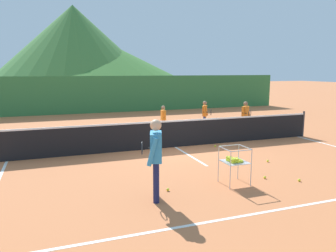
# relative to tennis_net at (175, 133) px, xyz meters

# --- Properties ---
(ground_plane) EXTENTS (120.00, 120.00, 0.00)m
(ground_plane) POSITION_rel_tennis_net_xyz_m (0.00, 0.00, -0.50)
(ground_plane) COLOR #C67042
(line_baseline_near) EXTENTS (10.92, 0.08, 0.01)m
(line_baseline_near) POSITION_rel_tennis_net_xyz_m (0.00, -5.67, -0.50)
(line_baseline_near) COLOR white
(line_baseline_near) RESTS_ON ground
(line_baseline_far) EXTENTS (10.92, 0.08, 0.01)m
(line_baseline_far) POSITION_rel_tennis_net_xyz_m (0.00, 5.77, -0.50)
(line_baseline_far) COLOR white
(line_baseline_far) RESTS_ON ground
(line_sideline_west) EXTENTS (0.08, 11.45, 0.01)m
(line_sideline_west) POSITION_rel_tennis_net_xyz_m (-5.46, 0.00, -0.50)
(line_sideline_west) COLOR white
(line_sideline_west) RESTS_ON ground
(line_sideline_east) EXTENTS (0.08, 11.45, 0.01)m
(line_sideline_east) POSITION_rel_tennis_net_xyz_m (5.46, 0.00, -0.50)
(line_sideline_east) COLOR white
(line_sideline_east) RESTS_ON ground
(line_service_center) EXTENTS (0.08, 5.05, 0.01)m
(line_service_center) POSITION_rel_tennis_net_xyz_m (0.00, 0.00, -0.50)
(line_service_center) COLOR white
(line_service_center) RESTS_ON ground
(tennis_net) EXTENTS (11.48, 0.08, 1.05)m
(tennis_net) POSITION_rel_tennis_net_xyz_m (0.00, 0.00, 0.00)
(tennis_net) COLOR #333338
(tennis_net) RESTS_ON ground
(instructor) EXTENTS (0.47, 0.85, 1.72)m
(instructor) POSITION_rel_tennis_net_xyz_m (-2.14, -4.34, 0.53)
(instructor) COLOR #191E4C
(instructor) RESTS_ON ground
(student_0) EXTENTS (0.28, 0.50, 1.23)m
(student_0) POSITION_rel_tennis_net_xyz_m (0.40, 2.43, 0.24)
(student_0) COLOR silver
(student_0) RESTS_ON ground
(student_1) EXTENTS (0.44, 0.72, 1.34)m
(student_1) POSITION_rel_tennis_net_xyz_m (2.50, 2.68, 0.31)
(student_1) COLOR navy
(student_1) RESTS_ON ground
(student_2) EXTENTS (0.55, 0.65, 1.36)m
(student_2) POSITION_rel_tennis_net_xyz_m (4.00, 1.68, 0.32)
(student_2) COLOR silver
(student_2) RESTS_ON ground
(ball_cart) EXTENTS (0.58, 0.58, 0.90)m
(ball_cart) POSITION_rel_tennis_net_xyz_m (-0.08, -4.07, 0.09)
(ball_cart) COLOR #B7B7BC
(ball_cart) RESTS_ON ground
(tennis_ball_1) EXTENTS (0.07, 0.07, 0.07)m
(tennis_ball_1) POSITION_rel_tennis_net_xyz_m (1.54, -4.47, -0.47)
(tennis_ball_1) COLOR yellow
(tennis_ball_1) RESTS_ON ground
(tennis_ball_3) EXTENTS (0.07, 0.07, 0.07)m
(tennis_ball_3) POSITION_rel_tennis_net_xyz_m (-1.73, -3.97, -0.47)
(tennis_ball_3) COLOR yellow
(tennis_ball_3) RESTS_ON ground
(tennis_ball_4) EXTENTS (0.07, 0.07, 0.07)m
(tennis_ball_4) POSITION_rel_tennis_net_xyz_m (1.90, -2.76, -0.47)
(tennis_ball_4) COLOR yellow
(tennis_ball_4) RESTS_ON ground
(tennis_ball_5) EXTENTS (0.07, 0.07, 0.07)m
(tennis_ball_5) POSITION_rel_tennis_net_xyz_m (1.35, -0.48, -0.47)
(tennis_ball_5) COLOR yellow
(tennis_ball_5) RESTS_ON ground
(tennis_ball_6) EXTENTS (0.07, 0.07, 0.07)m
(tennis_ball_6) POSITION_rel_tennis_net_xyz_m (1.51, -0.55, -0.47)
(tennis_ball_6) COLOR yellow
(tennis_ball_6) RESTS_ON ground
(tennis_ball_7) EXTENTS (0.07, 0.07, 0.07)m
(tennis_ball_7) POSITION_rel_tennis_net_xyz_m (0.88, -4.00, -0.47)
(tennis_ball_7) COLOR yellow
(tennis_ball_7) RESTS_ON ground
(windscreen_fence) EXTENTS (24.02, 0.08, 2.37)m
(windscreen_fence) POSITION_rel_tennis_net_xyz_m (0.00, 10.61, 0.69)
(windscreen_fence) COLOR #33753D
(windscreen_fence) RESTS_ON ground
(hill_0) EXTENTS (42.99, 42.99, 19.61)m
(hill_0) POSITION_rel_tennis_net_xyz_m (2.92, 81.36, 9.31)
(hill_0) COLOR #427A38
(hill_0) RESTS_ON ground
(hill_1) EXTENTS (47.53, 47.53, 11.61)m
(hill_1) POSITION_rel_tennis_net_xyz_m (8.55, 80.67, 5.30)
(hill_1) COLOR #38702D
(hill_1) RESTS_ON ground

